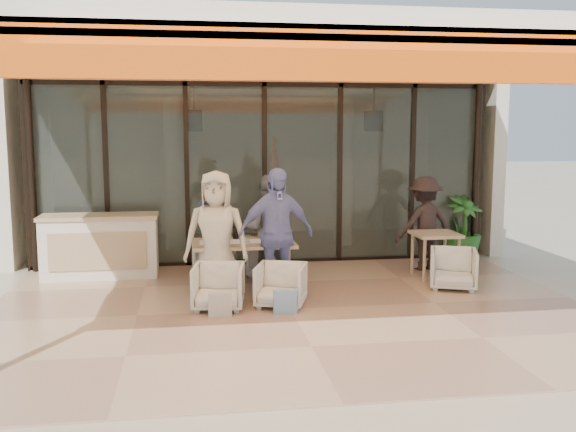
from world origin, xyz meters
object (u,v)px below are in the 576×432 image
Objects in this scene: diner_navy at (214,230)px; standing_woman at (424,224)px; diner_grey at (268,229)px; diner_cream at (216,236)px; side_chair at (453,267)px; chair_far_left at (213,256)px; chair_near_left at (218,285)px; diner_periwinkle at (276,233)px; dining_table at (243,245)px; chair_far_right at (265,258)px; chair_near_right at (281,283)px; side_table at (435,239)px; host_counter at (100,246)px; potted_palm at (463,228)px.

diner_navy is 1.06× the size of standing_woman.
diner_grey is 0.93× the size of diner_cream.
diner_navy reaches higher than side_chair.
standing_woman is (3.56, -0.03, 0.46)m from chair_far_left.
chair_near_left is 0.37× the size of diner_periwinkle.
dining_table is 2.18× the size of side_chair.
chair_near_left is 0.40× the size of diner_navy.
chair_far_left reaches higher than chair_far_right.
diner_navy is 1.23m from diner_periwinkle.
chair_far_left reaches higher than chair_near_right.
diner_periwinkle is at bearing 108.12° from chair_near_right.
side_chair is (2.70, -1.34, 0.05)m from chair_far_right.
chair_far_left is at bearing 179.67° from side_chair.
diner_navy is 0.92× the size of diner_periwinkle.
chair_near_left is (-0.84, -1.90, 0.04)m from chair_far_right.
side_table is 0.81m from side_chair.
chair_far_left is 1.73m from diner_periwinkle.
diner_periwinkle is at bearing -158.31° from side_chair.
chair_near_right is 1.14m from diner_cream.
diner_grey is (-0.00, -0.50, 0.55)m from chair_far_right.
potted_palm reaches higher than host_counter.
chair_far_left is at bearing 99.46° from diner_cream.
diner_grey reaches higher than potted_palm.
side_chair is at bearing 29.85° from chair_near_right.
chair_near_right is at bearing -147.85° from side_chair.
diner_grey is (0.43, 0.44, 0.16)m from dining_table.
chair_far_right is at bearing -75.13° from diner_grey.
chair_near_right is (0.00, -1.90, 0.03)m from chair_far_right.
chair_near_right is at bearing -38.40° from host_counter.
chair_far_right is (0.43, 0.94, -0.39)m from dining_table.
standing_woman is 1.34× the size of potted_palm.
side_table reaches higher than chair_far_left.
diner_periwinkle is at bearing -163.28° from side_table.
chair_far_left is 1.10m from diner_grey.
potted_palm is (3.73, 2.07, -0.33)m from diner_periwinkle.
side_chair reaches higher than chair_far_right.
chair_far_right is 3.80m from potted_palm.
chair_near_right is at bearing 98.48° from chair_far_right.
chair_near_right is 2.76m from side_chair.
diner_navy is at bearing -6.05° from standing_woman.
dining_table is 2.52× the size of chair_far_right.
host_counter is 2.66m from chair_far_right.
chair_near_left is (1.80, -2.09, -0.19)m from host_counter.
diner_navy is at bearing -172.94° from side_chair.
diner_navy is at bearing 139.08° from chair_near_right.
host_counter is 0.99× the size of diner_periwinkle.
dining_table is 3.15m from side_table.
diner_cream is 1.14× the size of standing_woman.
diner_navy is (-0.41, 0.44, 0.17)m from dining_table.
chair_far_left is 0.41× the size of diner_navy.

